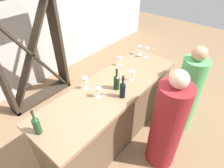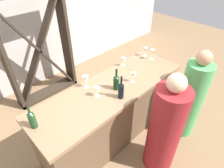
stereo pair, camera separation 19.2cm
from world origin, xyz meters
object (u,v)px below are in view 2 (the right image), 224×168
Objects in this scene: wine_bottle_center_dark_green at (116,82)px; wine_glass_near_left at (134,75)px; wine_bottle_second_left_near_black at (121,90)px; wine_glass_near_right at (152,52)px; wine_glass_far_left at (145,50)px; person_left_guest at (165,130)px; wine_glass_far_right at (123,60)px; wine_glass_near_center at (97,90)px; wine_glass_far_center at (86,80)px; person_center_guest at (190,99)px; wine_rack at (39,50)px; wine_bottle_leftmost_olive_green at (32,119)px.

wine_bottle_center_dark_green is 0.28m from wine_glass_near_left.
wine_glass_near_right is (1.05, 0.30, 0.01)m from wine_bottle_second_left_near_black.
wine_glass_far_left is 1.40m from person_left_guest.
wine_glass_far_right is (0.49, 0.32, -0.02)m from wine_bottle_center_dark_green.
wine_glass_near_center is 0.95m from person_left_guest.
wine_glass_near_right is at bearing -7.61° from wine_glass_far_center.
wine_glass_near_left is 1.05× the size of wine_glass_far_right.
wine_glass_near_left is 0.94m from person_center_guest.
wine_glass_near_center is (-0.55, 0.12, -0.00)m from wine_glass_near_left.
wine_bottle_second_left_near_black is at bearing -157.23° from wine_glass_far_left.
wine_bottle_second_left_near_black is at bearing 36.66° from person_left_guest.
wine_glass_far_right is at bearing 175.24° from wine_glass_far_left.
wine_bottle_center_dark_green is (0.08, 0.16, -0.01)m from wine_bottle_second_left_near_black.
wine_glass_far_left is at bearing -50.35° from wine_rack.
wine_glass_near_right is at bearing -93.17° from wine_glass_far_left.
wine_bottle_second_left_near_black is at bearing -86.18° from wine_rack.
wine_bottle_leftmost_olive_green is 1.92× the size of wine_glass_far_left.
wine_glass_near_left is 0.80m from person_left_guest.
person_center_guest is (-0.11, -0.82, -0.42)m from wine_glass_near_right.
wine_glass_far_center is at bearing 129.86° from wine_bottle_center_dark_green.
wine_glass_far_center is at bearing 179.08° from wine_glass_far_left.
wine_bottle_leftmost_olive_green is at bearing -118.53° from wine_rack.
wine_bottle_second_left_near_black reaches higher than wine_bottle_center_dark_green.
wine_bottle_second_left_near_black is 2.23× the size of wine_glass_near_center.
wine_bottle_center_dark_green is 0.59m from wine_glass_far_right.
wine_glass_near_center is at bearing -176.52° from wine_glass_near_right.
wine_bottle_leftmost_olive_green is 0.21× the size of person_center_guest.
wine_glass_near_right is 0.51m from wine_glass_far_right.
wine_glass_near_center is at bearing -92.20° from wine_rack.
wine_bottle_second_left_near_black is at bearing -50.19° from wine_glass_near_center.
wine_glass_near_center is at bearing 167.89° from wine_glass_near_left.
wine_glass_near_right is 0.92m from person_center_guest.
wine_glass_far_right is at bearing 6.30° from wine_bottle_leftmost_olive_green.
wine_bottle_center_dark_green is 0.40m from wine_glass_far_center.
wine_bottle_leftmost_olive_green is at bearing 173.55° from wine_glass_near_center.
wine_glass_far_center is at bearing 85.74° from wine_glass_near_center.
wine_rack is at bearing 126.81° from wine_glass_near_right.
wine_glass_far_left is (1.06, 0.44, -0.01)m from wine_bottle_second_left_near_black.
wine_glass_near_right is at bearing -17.98° from person_center_guest.
wine_bottle_center_dark_green is (0.21, -1.71, 0.10)m from wine_rack.
wine_glass_far_left is at bearing 3.66° from wine_bottle_leftmost_olive_green.
wine_glass_near_center is at bearing -94.26° from wine_glass_far_center.
wine_glass_near_right is (1.18, -1.57, 0.11)m from wine_rack.
wine_glass_far_right is at bearing 9.91° from person_center_guest.
wine_bottle_leftmost_olive_green is 0.79m from wine_glass_near_center.
wine_rack is 1.97m from wine_glass_near_right.
wine_bottle_center_dark_green is (1.06, -0.15, -0.00)m from wine_bottle_leftmost_olive_green.
person_center_guest is at bearing -28.70° from wine_bottle_second_left_near_black.
wine_bottle_center_dark_green is 1.17m from person_center_guest.
wine_bottle_center_dark_green is 0.21× the size of person_center_guest.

